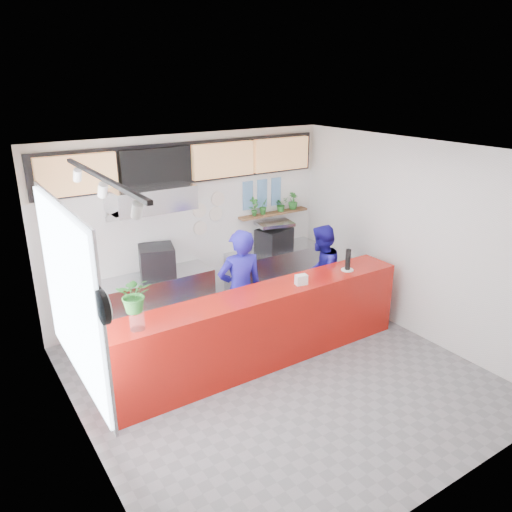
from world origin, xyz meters
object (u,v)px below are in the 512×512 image
espresso_machine (274,239)px  staff_center (240,291)px  panini_oven (157,261)px  staff_right (320,274)px  pepper_mill (348,259)px  service_counter (262,328)px

espresso_machine → staff_center: size_ratio=0.33×
panini_oven → staff_center: 1.49m
staff_right → staff_center: bearing=-24.9°
espresso_machine → staff_right: staff_right is taller
panini_oven → pepper_mill: bearing=-23.0°
staff_center → pepper_mill: staff_center is taller
service_counter → staff_center: size_ratio=2.44×
staff_center → staff_right: (1.56, 0.06, -0.11)m
service_counter → pepper_mill: (1.50, -0.05, 0.72)m
espresso_machine → staff_right: 1.25m
espresso_machine → staff_right: (0.06, -1.21, -0.28)m
espresso_machine → staff_right: bearing=-101.4°
service_counter → espresso_machine: bearing=50.7°
staff_right → pepper_mill: 0.79m
service_counter → staff_right: size_ratio=2.76×
service_counter → espresso_machine: (1.47, 1.80, 0.54)m
staff_right → pepper_mill: (-0.04, -0.64, 0.46)m
service_counter → espresso_machine: 2.39m
staff_right → panini_oven: bearing=-55.2°
pepper_mill → panini_oven: bearing=140.6°
panini_oven → espresso_machine: 2.23m
espresso_machine → service_counter: bearing=-143.7°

